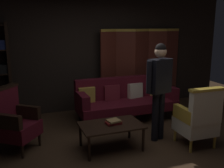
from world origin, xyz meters
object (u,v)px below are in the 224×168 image
Objects in this scene: armchair_wing_left at (14,121)px; book_red_leather at (114,123)px; armchair_gilt_accent at (198,118)px; book_tan_leather at (114,121)px; folding_screen at (141,67)px; coffee_table at (111,127)px; velvet_couch at (125,98)px; standing_figure at (159,83)px.

book_red_leather is at bearing -19.31° from armchair_wing_left.
armchair_gilt_accent reaches higher than book_tan_leather.
coffee_table is at bearing -127.44° from folding_screen.
standing_figure is (0.11, -1.19, 0.57)m from velvet_couch.
book_red_leather is (-1.33, 0.42, -0.05)m from armchair_gilt_accent.
standing_figure is at bearing 3.22° from book_red_leather.
standing_figure is 6.87× the size of book_red_leather.
folding_screen is 2.10× the size of armchair_gilt_accent.
book_red_leather is (-1.50, -2.01, -0.54)m from folding_screen.
velvet_couch is at bearing 17.45° from armchair_wing_left.
coffee_table is (-1.54, -2.02, -0.61)m from folding_screen.
book_red_leather is (1.51, -0.53, -0.05)m from armchair_wing_left.
armchair_gilt_accent is (1.38, -0.42, 0.12)m from coffee_table.
armchair_gilt_accent is at bearing -44.51° from standing_figure.
folding_screen is 8.82× the size of book_red_leather.
armchair_gilt_accent is at bearing -17.64° from book_red_leather.
book_red_leather is (-0.74, -1.24, -0.01)m from velvet_couch.
velvet_couch is at bearing 59.11° from book_red_leather.
velvet_couch is 2.36m from armchair_wing_left.
folding_screen is 2.61m from coffee_table.
book_red_leather is at bearing -120.89° from velvet_couch.
coffee_table is at bearing -122.22° from velvet_couch.
velvet_couch reaches higher than coffee_table.
coffee_table is (-0.78, -1.24, -0.08)m from velvet_couch.
folding_screen is at bearing 71.73° from standing_figure.
book_tan_leather is at bearing 180.00° from book_red_leather.
folding_screen is at bearing 53.27° from book_tan_leather.
standing_figure is 8.56× the size of book_tan_leather.
book_red_leather is (0.04, 0.00, 0.07)m from coffee_table.
book_tan_leather is at bearing 4.20° from coffee_table.
folding_screen is 1.28× the size of standing_figure.
standing_figure is at bearing -108.27° from folding_screen.
velvet_couch is 1.44m from book_tan_leather.
book_tan_leather is (0.04, 0.00, 0.10)m from coffee_table.
standing_figure is (0.90, 0.05, 0.65)m from coffee_table.
velvet_couch is 2.04× the size of armchair_wing_left.
armchair_gilt_accent is 0.61× the size of standing_figure.
book_tan_leather is at bearing 162.36° from armchair_gilt_accent.
armchair_wing_left reaches higher than velvet_couch.
standing_figure is (2.37, -0.48, 0.54)m from armchair_wing_left.
book_red_leather is at bearing 162.36° from armchair_gilt_accent.
coffee_table is at bearing -19.92° from armchair_wing_left.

